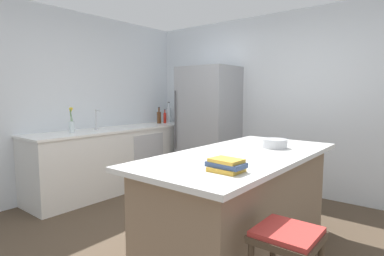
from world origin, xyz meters
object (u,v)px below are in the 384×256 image
object	(u,v)px
syrup_bottle	(159,117)
cookbook_stack	(226,165)
flower_vase	(71,124)
bar_stool	(287,249)
kitchen_island	(241,202)
sink_faucet	(96,119)
refrigerator	(208,126)
gin_bottle	(176,115)
hot_sauce_bottle	(165,118)
mixing_bowl	(275,143)
soda_bottle	(169,115)

from	to	relation	value
syrup_bottle	cookbook_stack	world-z (taller)	syrup_bottle
flower_vase	bar_stool	bearing A→B (deg)	-9.05
kitchen_island	sink_faucet	size ratio (longest dim) A/B	7.16
bar_stool	syrup_bottle	world-z (taller)	syrup_bottle
kitchen_island	refrigerator	bearing A→B (deg)	133.36
bar_stool	sink_faucet	bearing A→B (deg)	164.02
refrigerator	cookbook_stack	world-z (taller)	refrigerator
gin_bottle	cookbook_stack	bearing A→B (deg)	-42.91
hot_sauce_bottle	syrup_bottle	distance (m)	0.11
refrigerator	cookbook_stack	distance (m)	2.90
flower_vase	mixing_bowl	bearing A→B (deg)	13.97
bar_stool	soda_bottle	bearing A→B (deg)	142.89
sink_faucet	cookbook_stack	distance (m)	2.87
kitchen_island	gin_bottle	xyz separation A→B (m)	(-2.37, 1.79, 0.59)
bar_stool	soda_bottle	xyz separation A→B (m)	(-3.16, 2.39, 0.53)
gin_bottle	soda_bottle	world-z (taller)	soda_bottle
hot_sauce_bottle	gin_bottle	bearing A→B (deg)	65.82
sink_faucet	refrigerator	bearing A→B (deg)	56.38
sink_faucet	cookbook_stack	world-z (taller)	sink_faucet
syrup_bottle	cookbook_stack	distance (m)	3.49
soda_bottle	syrup_bottle	size ratio (longest dim) A/B	1.30
hot_sauce_bottle	mixing_bowl	xyz separation A→B (m)	(2.57, -1.15, -0.06)
bar_stool	mixing_bowl	size ratio (longest dim) A/B	2.73
soda_bottle	mixing_bowl	world-z (taller)	soda_bottle
bar_stool	cookbook_stack	xyz separation A→B (m)	(-0.46, 0.06, 0.42)
kitchen_island	refrigerator	world-z (taller)	refrigerator
refrigerator	soda_bottle	bearing A→B (deg)	176.84
hot_sauce_bottle	syrup_bottle	world-z (taller)	syrup_bottle
cookbook_stack	sink_faucet	bearing A→B (deg)	162.66
mixing_bowl	sink_faucet	bearing A→B (deg)	-175.11
refrigerator	syrup_bottle	size ratio (longest dim) A/B	6.52
kitchen_island	soda_bottle	size ratio (longest dim) A/B	5.82
sink_faucet	mixing_bowl	size ratio (longest dim) A/B	1.25
flower_vase	gin_bottle	size ratio (longest dim) A/B	1.04
sink_faucet	mixing_bowl	xyz separation A→B (m)	(2.61, 0.22, -0.12)
syrup_bottle	bar_stool	bearing A→B (deg)	-34.37
cookbook_stack	mixing_bowl	xyz separation A→B (m)	(-0.13, 1.08, 0.00)
gin_bottle	mixing_bowl	size ratio (longest dim) A/B	1.36
gin_bottle	refrigerator	bearing A→B (deg)	-10.25
sink_faucet	kitchen_island	bearing A→B (deg)	-4.90
kitchen_island	gin_bottle	size ratio (longest dim) A/B	6.56
sink_faucet	soda_bottle	bearing A→B (deg)	88.57
soda_bottle	cookbook_stack	size ratio (longest dim) A/B	1.44
gin_bottle	soda_bottle	size ratio (longest dim) A/B	0.89
syrup_bottle	kitchen_island	bearing A→B (deg)	-30.77
gin_bottle	soda_bottle	xyz separation A→B (m)	(-0.09, -0.10, 0.02)
kitchen_island	bar_stool	world-z (taller)	kitchen_island
flower_vase	gin_bottle	distance (m)	1.99
sink_faucet	flower_vase	size ratio (longest dim) A/B	0.88
flower_vase	mixing_bowl	size ratio (longest dim) A/B	1.41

